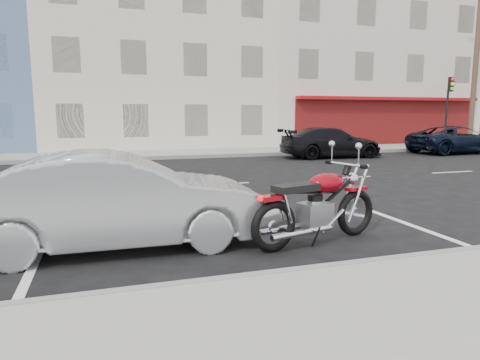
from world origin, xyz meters
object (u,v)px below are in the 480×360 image
object	(u,v)px
sedan_silver	(118,201)
suv_far	(456,140)
car_far	(331,143)
motorcycle	(357,202)
utility_pole	(476,64)
traffic_light	(448,102)
fire_hydrant	(422,139)

from	to	relation	value
sedan_silver	suv_far	size ratio (longest dim) A/B	0.89
sedan_silver	car_far	bearing A→B (deg)	-40.34
car_far	suv_far	bearing A→B (deg)	-88.24
suv_far	motorcycle	bearing A→B (deg)	130.26
motorcycle	suv_far	size ratio (longest dim) A/B	0.48
utility_pole	suv_far	world-z (taller)	utility_pole
traffic_light	suv_far	size ratio (longest dim) A/B	0.79
sedan_silver	motorcycle	bearing A→B (deg)	-96.05
traffic_light	motorcycle	xyz separation A→B (m)	(-14.75, -13.85, -2.02)
sedan_silver	car_far	xyz separation A→B (m)	(9.48, 10.60, -0.04)
traffic_light	fire_hydrant	world-z (taller)	traffic_light
traffic_light	sedan_silver	xyz separation A→B (m)	(-18.40, -13.37, -1.86)
fire_hydrant	suv_far	xyz separation A→B (m)	(-0.51, -2.98, 0.13)
utility_pole	traffic_light	distance (m)	2.97
fire_hydrant	car_far	size ratio (longest dim) A/B	0.16
utility_pole	fire_hydrant	world-z (taller)	utility_pole
fire_hydrant	motorcycle	size ratio (longest dim) A/B	0.31
motorcycle	suv_far	xyz separation A→B (m)	(12.75, 11.04, 0.12)
motorcycle	car_far	xyz separation A→B (m)	(5.83, 11.08, 0.12)
motorcycle	suv_far	world-z (taller)	suv_far
suv_far	car_far	size ratio (longest dim) A/B	1.05
fire_hydrant	sedan_silver	world-z (taller)	sedan_silver
fire_hydrant	utility_pole	bearing A→B (deg)	1.64
utility_pole	motorcycle	world-z (taller)	utility_pole
utility_pole	suv_far	bearing A→B (deg)	-142.42
utility_pole	car_far	distance (m)	12.05
traffic_light	motorcycle	distance (m)	20.34
traffic_light	fire_hydrant	size ratio (longest dim) A/B	5.28
sedan_silver	suv_far	distance (m)	19.50
sedan_silver	suv_far	bearing A→B (deg)	-55.77
traffic_light	motorcycle	world-z (taller)	traffic_light
traffic_light	fire_hydrant	xyz separation A→B (m)	(-1.50, 0.17, -2.03)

